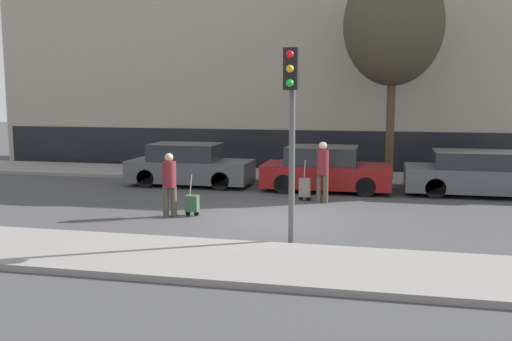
{
  "coord_description": "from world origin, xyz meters",
  "views": [
    {
      "loc": [
        2.53,
        -13.38,
        3.07
      ],
      "look_at": [
        -0.88,
        1.8,
        0.95
      ],
      "focal_mm": 40.0,
      "sensor_mm": 36.0,
      "label": 1
    }
  ],
  "objects_px": {
    "parked_car_0": "(189,166)",
    "trolley_right": "(305,188)",
    "traffic_light": "(291,107)",
    "pedestrian_right": "(323,168)",
    "parked_car_2": "(480,174)",
    "trolley_left": "(192,203)",
    "pedestrian_left": "(169,181)",
    "parked_car_1": "(326,170)",
    "bare_tree_near_crossing": "(393,25)"
  },
  "relations": [
    {
      "from": "parked_car_0",
      "to": "trolley_right",
      "type": "height_order",
      "value": "parked_car_0"
    },
    {
      "from": "parked_car_0",
      "to": "traffic_light",
      "type": "height_order",
      "value": "traffic_light"
    },
    {
      "from": "trolley_right",
      "to": "traffic_light",
      "type": "distance_m",
      "value": 5.57
    },
    {
      "from": "pedestrian_right",
      "to": "parked_car_2",
      "type": "bearing_deg",
      "value": 45.51
    },
    {
      "from": "trolley_left",
      "to": "pedestrian_right",
      "type": "xyz_separation_m",
      "value": [
        3.01,
        2.47,
        0.66
      ]
    },
    {
      "from": "parked_car_2",
      "to": "pedestrian_left",
      "type": "height_order",
      "value": "pedestrian_left"
    },
    {
      "from": "pedestrian_left",
      "to": "trolley_right",
      "type": "xyz_separation_m",
      "value": [
        3.01,
        2.84,
        -0.52
      ]
    },
    {
      "from": "trolley_right",
      "to": "traffic_light",
      "type": "relative_size",
      "value": 0.3
    },
    {
      "from": "parked_car_1",
      "to": "bare_tree_near_crossing",
      "type": "relative_size",
      "value": 0.55
    },
    {
      "from": "trolley_left",
      "to": "bare_tree_near_crossing",
      "type": "xyz_separation_m",
      "value": [
        4.87,
        6.58,
        4.99
      ]
    },
    {
      "from": "parked_car_2",
      "to": "traffic_light",
      "type": "distance_m",
      "value": 8.72
    },
    {
      "from": "parked_car_2",
      "to": "traffic_light",
      "type": "xyz_separation_m",
      "value": [
        -4.65,
        -7.06,
        2.16
      ]
    },
    {
      "from": "bare_tree_near_crossing",
      "to": "pedestrian_left",
      "type": "bearing_deg",
      "value": -128.54
    },
    {
      "from": "parked_car_1",
      "to": "pedestrian_right",
      "type": "relative_size",
      "value": 2.32
    },
    {
      "from": "parked_car_2",
      "to": "trolley_right",
      "type": "distance_m",
      "value": 5.45
    },
    {
      "from": "parked_car_0",
      "to": "trolley_right",
      "type": "relative_size",
      "value": 3.45
    },
    {
      "from": "parked_car_1",
      "to": "parked_car_2",
      "type": "xyz_separation_m",
      "value": [
        4.64,
        0.21,
        -0.02
      ]
    },
    {
      "from": "trolley_left",
      "to": "traffic_light",
      "type": "distance_m",
      "value": 4.47
    },
    {
      "from": "parked_car_2",
      "to": "parked_car_1",
      "type": "bearing_deg",
      "value": -177.43
    },
    {
      "from": "traffic_light",
      "to": "trolley_left",
      "type": "bearing_deg",
      "value": 140.81
    },
    {
      "from": "parked_car_0",
      "to": "parked_car_2",
      "type": "xyz_separation_m",
      "value": [
        9.19,
        0.15,
        -0.02
      ]
    },
    {
      "from": "parked_car_0",
      "to": "traffic_light",
      "type": "xyz_separation_m",
      "value": [
        4.54,
        -6.91,
        2.14
      ]
    },
    {
      "from": "traffic_light",
      "to": "pedestrian_left",
      "type": "bearing_deg",
      "value": 147.47
    },
    {
      "from": "parked_car_2",
      "to": "pedestrian_left",
      "type": "distance_m",
      "value": 9.43
    },
    {
      "from": "parked_car_1",
      "to": "pedestrian_right",
      "type": "bearing_deg",
      "value": -86.7
    },
    {
      "from": "trolley_right",
      "to": "bare_tree_near_crossing",
      "type": "height_order",
      "value": "bare_tree_near_crossing"
    },
    {
      "from": "parked_car_2",
      "to": "pedestrian_right",
      "type": "xyz_separation_m",
      "value": [
        -4.52,
        -2.23,
        0.35
      ]
    },
    {
      "from": "traffic_light",
      "to": "bare_tree_near_crossing",
      "type": "bearing_deg",
      "value": 77.5
    },
    {
      "from": "parked_car_0",
      "to": "trolley_right",
      "type": "bearing_deg",
      "value": -24.63
    },
    {
      "from": "parked_car_0",
      "to": "parked_car_2",
      "type": "distance_m",
      "value": 9.19
    },
    {
      "from": "pedestrian_right",
      "to": "pedestrian_left",
      "type": "bearing_deg",
      "value": -123.8
    },
    {
      "from": "parked_car_1",
      "to": "pedestrian_left",
      "type": "relative_size",
      "value": 2.5
    },
    {
      "from": "parked_car_1",
      "to": "parked_car_2",
      "type": "height_order",
      "value": "parked_car_1"
    },
    {
      "from": "parked_car_1",
      "to": "bare_tree_near_crossing",
      "type": "bearing_deg",
      "value": 46.61
    },
    {
      "from": "parked_car_2",
      "to": "bare_tree_near_crossing",
      "type": "xyz_separation_m",
      "value": [
        -2.67,
        1.87,
        4.68
      ]
    },
    {
      "from": "pedestrian_left",
      "to": "pedestrian_right",
      "type": "height_order",
      "value": "pedestrian_right"
    },
    {
      "from": "pedestrian_left",
      "to": "pedestrian_right",
      "type": "distance_m",
      "value": 4.42
    },
    {
      "from": "parked_car_2",
      "to": "trolley_right",
      "type": "height_order",
      "value": "parked_car_2"
    },
    {
      "from": "parked_car_0",
      "to": "pedestrian_left",
      "type": "bearing_deg",
      "value": -76.51
    },
    {
      "from": "parked_car_2",
      "to": "pedestrian_left",
      "type": "bearing_deg",
      "value": -148.78
    },
    {
      "from": "trolley_right",
      "to": "parked_car_0",
      "type": "bearing_deg",
      "value": 155.37
    },
    {
      "from": "parked_car_0",
      "to": "bare_tree_near_crossing",
      "type": "relative_size",
      "value": 0.56
    },
    {
      "from": "pedestrian_left",
      "to": "traffic_light",
      "type": "xyz_separation_m",
      "value": [
        3.41,
        -2.17,
        1.89
      ]
    },
    {
      "from": "pedestrian_right",
      "to": "traffic_light",
      "type": "bearing_deg",
      "value": -72.23
    },
    {
      "from": "pedestrian_right",
      "to": "trolley_right",
      "type": "height_order",
      "value": "pedestrian_right"
    },
    {
      "from": "parked_car_1",
      "to": "traffic_light",
      "type": "relative_size",
      "value": 1.02
    },
    {
      "from": "trolley_left",
      "to": "traffic_light",
      "type": "bearing_deg",
      "value": -39.19
    },
    {
      "from": "pedestrian_right",
      "to": "bare_tree_near_crossing",
      "type": "xyz_separation_m",
      "value": [
        1.85,
        4.1,
        4.33
      ]
    },
    {
      "from": "pedestrian_right",
      "to": "parked_car_0",
      "type": "bearing_deg",
      "value": 175.22
    },
    {
      "from": "parked_car_0",
      "to": "bare_tree_near_crossing",
      "type": "bearing_deg",
      "value": 17.22
    }
  ]
}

